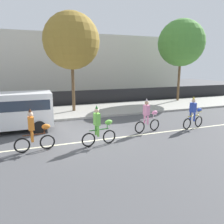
# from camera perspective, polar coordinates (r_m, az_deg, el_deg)

# --- Properties ---
(ground_plane) EXTENTS (80.00, 80.00, 0.00)m
(ground_plane) POSITION_cam_1_polar(r_m,az_deg,el_deg) (11.41, -6.78, -6.80)
(ground_plane) COLOR #4C4C4F
(road_centre_line) EXTENTS (36.00, 0.14, 0.01)m
(road_centre_line) POSITION_cam_1_polar(r_m,az_deg,el_deg) (10.95, -6.15, -7.58)
(road_centre_line) COLOR beige
(road_centre_line) RESTS_ON ground
(sidewalk_curb) EXTENTS (60.00, 5.00, 0.15)m
(sidewalk_curb) POSITION_cam_1_polar(r_m,az_deg,el_deg) (17.57, -11.89, -0.01)
(sidewalk_curb) COLOR #9E9B93
(sidewalk_curb) RESTS_ON ground
(fence_line) EXTENTS (40.00, 0.08, 1.40)m
(fence_line) POSITION_cam_1_polar(r_m,az_deg,el_deg) (20.29, -13.23, 3.33)
(fence_line) COLOR black
(fence_line) RESTS_ON ground
(building_backdrop) EXTENTS (28.00, 8.00, 7.13)m
(building_backdrop) POSITION_cam_1_polar(r_m,az_deg,el_deg) (28.93, -10.92, 11.66)
(building_backdrop) COLOR beige
(building_backdrop) RESTS_ON ground
(parade_cyclist_orange) EXTENTS (1.72, 0.50, 1.92)m
(parade_cyclist_orange) POSITION_cam_1_polar(r_m,az_deg,el_deg) (10.03, -19.58, -5.07)
(parade_cyclist_orange) COLOR black
(parade_cyclist_orange) RESTS_ON ground
(parade_cyclist_lime) EXTENTS (1.72, 0.50, 1.92)m
(parade_cyclist_lime) POSITION_cam_1_polar(r_m,az_deg,el_deg) (10.18, -3.35, -4.12)
(parade_cyclist_lime) COLOR black
(parade_cyclist_lime) RESTS_ON ground
(parade_cyclist_pink) EXTENTS (1.71, 0.52, 1.92)m
(parade_cyclist_pink) POSITION_cam_1_polar(r_m,az_deg,el_deg) (12.35, 9.34, -1.35)
(parade_cyclist_pink) COLOR black
(parade_cyclist_pink) RESTS_ON ground
(parade_cyclist_cobalt) EXTENTS (1.70, 0.54, 1.92)m
(parade_cyclist_cobalt) POSITION_cam_1_polar(r_m,az_deg,el_deg) (13.79, 20.58, -0.57)
(parade_cyclist_cobalt) COLOR black
(parade_cyclist_cobalt) RESTS_ON ground
(parked_van_white) EXTENTS (5.00, 2.22, 2.18)m
(parked_van_white) POSITION_cam_1_polar(r_m,az_deg,el_deg) (13.49, -25.81, 0.63)
(parked_van_white) COLOR white
(parked_van_white) RESTS_ON ground
(street_tree_near_lamp) EXTENTS (4.22, 4.22, 7.42)m
(street_tree_near_lamp) POSITION_cam_1_polar(r_m,az_deg,el_deg) (17.36, -10.54, 17.76)
(street_tree_near_lamp) COLOR brown
(street_tree_near_lamp) RESTS_ON sidewalk_curb
(street_tree_far_corner) EXTENTS (4.51, 4.51, 7.92)m
(street_tree_far_corner) POSITION_cam_1_polar(r_m,az_deg,el_deg) (23.37, 17.61, 16.79)
(street_tree_far_corner) COLOR brown
(street_tree_far_corner) RESTS_ON sidewalk_curb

